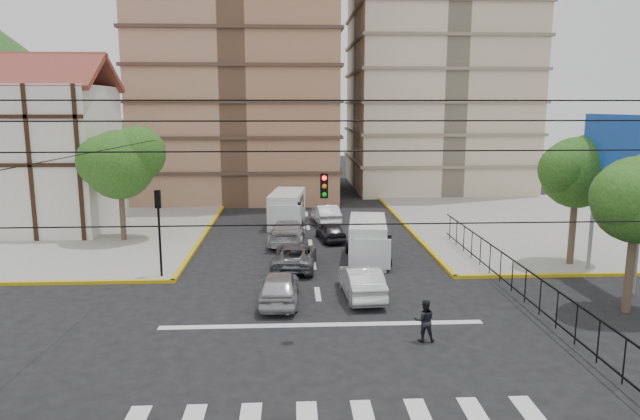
{
  "coord_description": "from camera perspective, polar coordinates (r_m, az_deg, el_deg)",
  "views": [
    {
      "loc": [
        -1.18,
        -20.39,
        8.64
      ],
      "look_at": [
        0.1,
        4.95,
        4.0
      ],
      "focal_mm": 32.0,
      "sensor_mm": 36.0,
      "label": 1
    }
  ],
  "objects": [
    {
      "name": "traffic_light_hanging",
      "position": [
        18.6,
        0.77,
        1.9
      ],
      "size": [
        18.0,
        9.12,
        0.92
      ],
      "color": "black",
      "rests_on": "ground"
    },
    {
      "name": "tree_park_c",
      "position": [
        33.3,
        24.46,
        3.74
      ],
      "size": [
        4.65,
        3.8,
        7.25
      ],
      "color": "#473828",
      "rests_on": "ground"
    },
    {
      "name": "van_right_lane",
      "position": [
        32.15,
        4.84,
        -3.19
      ],
      "size": [
        2.64,
        5.35,
        2.31
      ],
      "rotation": [
        0.0,
        0.0,
        -0.13
      ],
      "color": "silver",
      "rests_on": "ground"
    },
    {
      "name": "car_darkgrey_mid_right",
      "position": [
        37.02,
        1.08,
        -2.16
      ],
      "size": [
        2.01,
        3.78,
        1.22
      ],
      "primitive_type": "imported",
      "rotation": [
        0.0,
        0.0,
        3.3
      ],
      "color": "#27272A",
      "rests_on": "ground"
    },
    {
      "name": "car_white_front_right",
      "position": [
        26.35,
        4.15,
        -7.12
      ],
      "size": [
        1.84,
        4.57,
        1.48
      ],
      "primitive_type": "imported",
      "rotation": [
        0.0,
        0.0,
        3.2
      ],
      "color": "silver",
      "rests_on": "ground"
    },
    {
      "name": "sidewalk_ne",
      "position": [
        46.41,
        24.32,
        -1.2
      ],
      "size": [
        26.0,
        26.0,
        0.15
      ],
      "primitive_type": "cube",
      "color": "gray",
      "rests_on": "ground"
    },
    {
      "name": "traffic_light_nw",
      "position": [
        29.48,
        -15.83,
        -0.84
      ],
      "size": [
        0.28,
        0.22,
        4.4
      ],
      "color": "black",
      "rests_on": "ground"
    },
    {
      "name": "car_silver_rear_left",
      "position": [
        36.29,
        -3.28,
        -2.18
      ],
      "size": [
        2.53,
        5.44,
        1.54
      ],
      "primitive_type": "imported",
      "rotation": [
        0.0,
        0.0,
        3.07
      ],
      "color": "#B6B6BB",
      "rests_on": "ground"
    },
    {
      "name": "ground",
      "position": [
        22.18,
        0.39,
        -12.56
      ],
      "size": [
        160.0,
        160.0,
        0.0
      ],
      "primitive_type": "plane",
      "color": "black",
      "rests_on": "ground"
    },
    {
      "name": "van_left_lane",
      "position": [
        41.62,
        -3.31,
        0.04
      ],
      "size": [
        2.79,
        5.68,
        2.46
      ],
      "rotation": [
        0.0,
        0.0,
        -0.13
      ],
      "color": "silver",
      "rests_on": "ground"
    },
    {
      "name": "stop_line",
      "position": [
        23.29,
        0.21,
        -11.4
      ],
      "size": [
        13.0,
        0.4,
        0.01
      ],
      "primitive_type": "cube",
      "color": "silver",
      "rests_on": "ground"
    },
    {
      "name": "tree_park_a",
      "position": [
        26.81,
        29.28,
        1.25
      ],
      "size": [
        4.41,
        3.6,
        6.83
      ],
      "color": "#473828",
      "rests_on": "ground"
    },
    {
      "name": "car_grey_mid_left",
      "position": [
        30.91,
        -2.55,
        -4.59
      ],
      "size": [
        2.62,
        4.98,
        1.34
      ],
      "primitive_type": "imported",
      "rotation": [
        0.0,
        0.0,
        3.06
      ],
      "color": "slate",
      "rests_on": "ground"
    },
    {
      "name": "sidewalk_nw",
      "position": [
        45.38,
        -27.36,
        -1.69
      ],
      "size": [
        26.0,
        26.0,
        0.15
      ],
      "primitive_type": "cube",
      "color": "gray",
      "rests_on": "ground"
    },
    {
      "name": "car_white_rear_right",
      "position": [
        42.31,
        0.6,
        -0.4
      ],
      "size": [
        2.06,
        4.64,
        1.48
      ],
      "primitive_type": "imported",
      "rotation": [
        0.0,
        0.0,
        3.25
      ],
      "color": "silver",
      "rests_on": "ground"
    },
    {
      "name": "tudor_building",
      "position": [
        44.28,
        -26.73,
        4.87
      ],
      "size": [
        10.8,
        8.05,
        12.23
      ],
      "color": "silver",
      "rests_on": "ground"
    },
    {
      "name": "park_fence",
      "position": [
        28.25,
        18.56,
        -8.0
      ],
      "size": [
        0.1,
        22.5,
        1.66
      ],
      "primitive_type": null,
      "color": "black",
      "rests_on": "ground"
    },
    {
      "name": "car_silver_front_left",
      "position": [
        25.58,
        -4.11,
        -7.67
      ],
      "size": [
        1.86,
        4.36,
        1.47
      ],
      "primitive_type": "imported",
      "rotation": [
        0.0,
        0.0,
        3.11
      ],
      "color": "#B1B2B6",
      "rests_on": "ground"
    },
    {
      "name": "tree_tudor",
      "position": [
        38.11,
        -19.3,
        4.63
      ],
      "size": [
        5.39,
        4.4,
        7.43
      ],
      "color": "#473828",
      "rests_on": "ground"
    },
    {
      "name": "pedestrian_crosswalk",
      "position": [
        21.86,
        10.4,
        -10.81
      ],
      "size": [
        0.82,
        0.66,
        1.61
      ],
      "primitive_type": "imported",
      "rotation": [
        0.0,
        0.0,
        3.08
      ],
      "color": "black",
      "rests_on": "ground"
    },
    {
      "name": "billboard",
      "position": [
        30.79,
        27.7,
        4.26
      ],
      "size": [
        0.36,
        6.2,
        8.1
      ],
      "color": "slate",
      "rests_on": "ground"
    }
  ]
}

